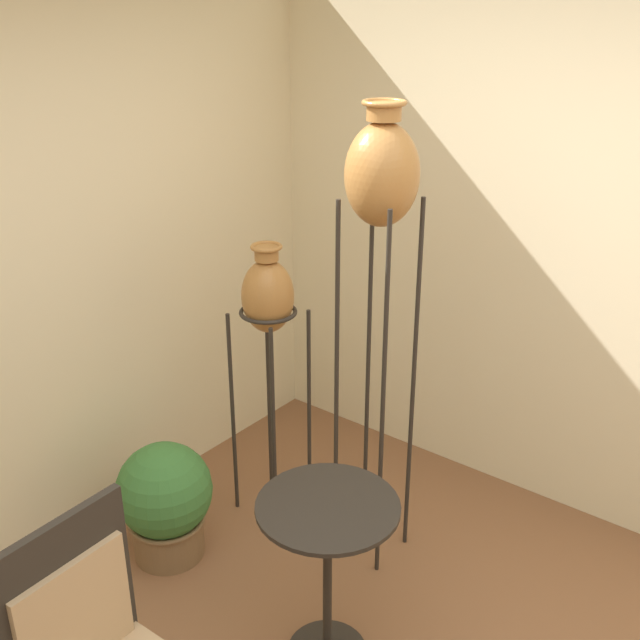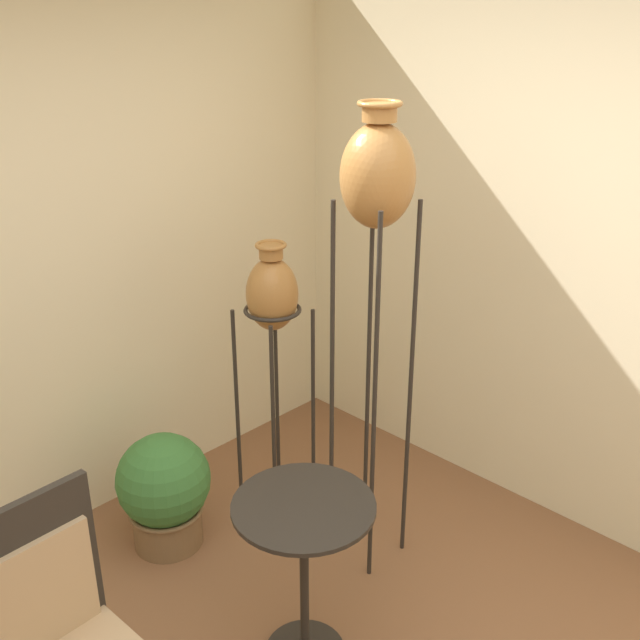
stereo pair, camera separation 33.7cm
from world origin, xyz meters
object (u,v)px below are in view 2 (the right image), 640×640
at_px(potted_plant, 164,489).
at_px(vase_stand_medium, 272,301).
at_px(vase_stand_tall, 377,189).
at_px(side_table, 304,547).

bearing_deg(potted_plant, vase_stand_medium, -13.31).
distance_m(vase_stand_tall, potted_plant, 1.75).
bearing_deg(vase_stand_tall, vase_stand_medium, 94.56).
xyz_separation_m(side_table, potted_plant, (0.01, 0.97, -0.23)).
bearing_deg(side_table, potted_plant, 89.14).
bearing_deg(vase_stand_tall, side_table, -159.96).
height_order(side_table, potted_plant, side_table).
xyz_separation_m(vase_stand_medium, potted_plant, (-0.60, 0.14, -0.83)).
xyz_separation_m(vase_stand_tall, side_table, (-0.66, -0.24, -1.23)).
relative_size(vase_stand_medium, potted_plant, 2.44).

